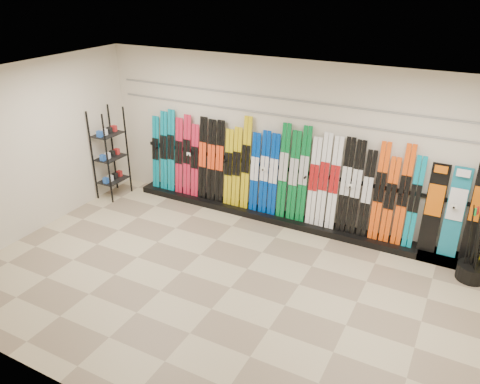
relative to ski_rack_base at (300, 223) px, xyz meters
The scene contains 12 objects.
floor 2.29m from the ski_rack_base, 95.64° to the right, with size 8.00×8.00×0.00m, color gray.
back_wall 1.47m from the ski_rack_base, 135.64° to the left, with size 8.00×8.00×0.00m, color beige.
left_wall 5.01m from the ski_rack_base, 151.65° to the right, with size 5.00×5.00×0.00m, color beige.
ceiling 3.73m from the ski_rack_base, 95.64° to the right, with size 8.00×8.00×0.00m, color silver.
ski_rack_base is the anchor object (origin of this frame).
skis 1.10m from the ski_rack_base, behind, with size 5.38×0.21×1.80m.
snowboards 2.98m from the ski_rack_base, ahead, with size 1.56×0.25×1.60m.
accessory_rack 4.11m from the ski_rack_base, behind, with size 0.40×0.60×1.87m, color black.
pole_bin 2.97m from the ski_rack_base, ahead, with size 0.44×0.44×0.25m, color black.
ski_poles 3.00m from the ski_rack_base, ahead, with size 0.32×0.27×1.18m.
slatwall_rail_0 1.96m from the ski_rack_base, 138.37° to the left, with size 7.60×0.02×0.03m, color gray.
slatwall_rail_1 2.26m from the ski_rack_base, 138.37° to the left, with size 7.60×0.02×0.03m, color gray.
Camera 1 is at (2.81, -5.03, 4.31)m, focal length 35.00 mm.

